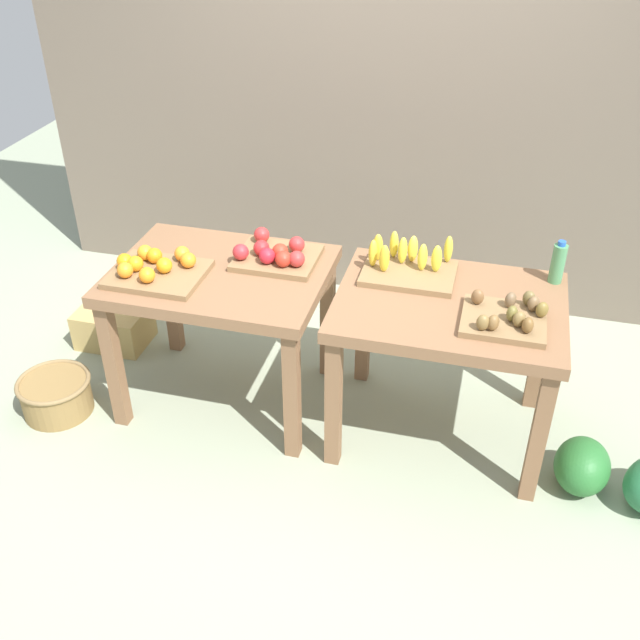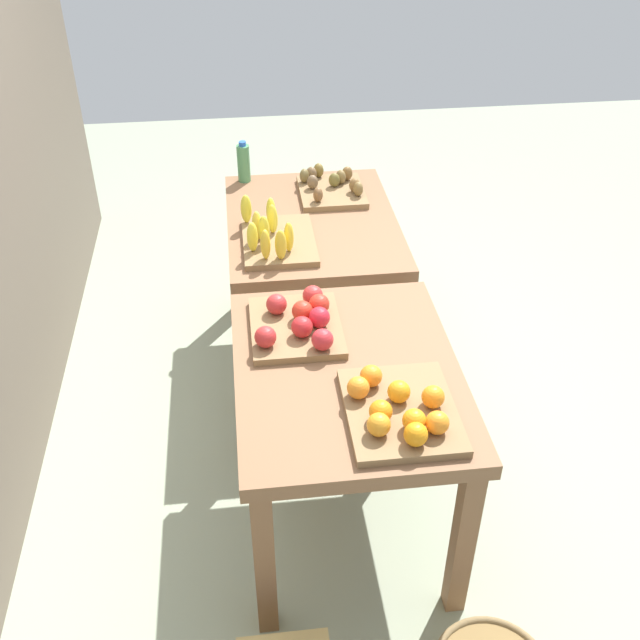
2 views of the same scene
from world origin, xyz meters
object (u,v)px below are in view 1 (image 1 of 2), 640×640
(banana_crate, at_px, (408,265))
(orange_bin, at_px, (155,269))
(cardboard_produce_box, at_px, (114,326))
(kiwi_bin, at_px, (507,317))
(watermelon_pile, at_px, (621,476))
(apple_bin, at_px, (275,254))
(display_table_right, at_px, (448,322))
(water_bottle, at_px, (558,263))
(display_table_left, at_px, (221,290))
(wicker_basket, at_px, (56,394))

(banana_crate, bearing_deg, orange_bin, -164.47)
(orange_bin, bearing_deg, cardboard_produce_box, 142.88)
(kiwi_bin, xyz_separation_m, watermelon_pile, (0.61, -0.12, -0.69))
(kiwi_bin, height_order, cardboard_produce_box, kiwi_bin)
(apple_bin, distance_m, banana_crate, 0.65)
(apple_bin, height_order, cardboard_produce_box, apple_bin)
(apple_bin, bearing_deg, cardboard_produce_box, 171.92)
(orange_bin, height_order, cardboard_produce_box, orange_bin)
(display_table_right, distance_m, watermelon_pile, 1.04)
(banana_crate, relative_size, cardboard_produce_box, 1.10)
(water_bottle, relative_size, cardboard_produce_box, 0.53)
(banana_crate, height_order, watermelon_pile, banana_crate)
(water_bottle, relative_size, watermelon_pile, 0.33)
(display_table_left, bearing_deg, apple_bin, 31.47)
(wicker_basket, bearing_deg, cardboard_produce_box, 90.78)
(kiwi_bin, relative_size, water_bottle, 1.73)
(orange_bin, bearing_deg, display_table_left, 25.22)
(kiwi_bin, xyz_separation_m, wicker_basket, (-2.20, -0.23, -0.71))
(display_table_right, relative_size, cardboard_produce_box, 2.60)
(display_table_right, relative_size, banana_crate, 2.36)
(display_table_left, height_order, cardboard_produce_box, display_table_left)
(orange_bin, height_order, kiwi_bin, orange_bin)
(kiwi_bin, relative_size, wicker_basket, 0.97)
(apple_bin, height_order, watermelon_pile, apple_bin)
(display_table_left, relative_size, wicker_basket, 2.73)
(orange_bin, bearing_deg, wicker_basket, -158.37)
(orange_bin, height_order, apple_bin, apple_bin)
(display_table_left, relative_size, water_bottle, 4.86)
(apple_bin, xyz_separation_m, water_bottle, (1.34, 0.15, 0.06))
(watermelon_pile, bearing_deg, orange_bin, 177.17)
(orange_bin, bearing_deg, banana_crate, 15.53)
(apple_bin, distance_m, watermelon_pile, 1.91)
(display_table_right, bearing_deg, banana_crate, 139.83)
(display_table_left, distance_m, wicker_basket, 1.06)
(water_bottle, xyz_separation_m, cardboard_produce_box, (-2.42, 0.00, -0.77))
(kiwi_bin, bearing_deg, display_table_left, 174.80)
(orange_bin, height_order, banana_crate, banana_crate)
(banana_crate, bearing_deg, display_table_right, -40.17)
(banana_crate, relative_size, wicker_basket, 1.15)
(banana_crate, bearing_deg, display_table_left, -167.67)
(display_table_left, xyz_separation_m, wicker_basket, (-0.83, -0.35, -0.56))
(orange_bin, xyz_separation_m, banana_crate, (1.16, 0.32, 0.01))
(orange_bin, distance_m, banana_crate, 1.21)
(display_table_right, height_order, cardboard_produce_box, display_table_right)
(display_table_right, distance_m, apple_bin, 0.91)
(orange_bin, xyz_separation_m, apple_bin, (0.51, 0.28, 0.00))
(apple_bin, height_order, water_bottle, water_bottle)
(display_table_right, bearing_deg, cardboard_produce_box, 171.30)
(display_table_left, bearing_deg, watermelon_pile, -6.92)
(display_table_left, height_order, kiwi_bin, kiwi_bin)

